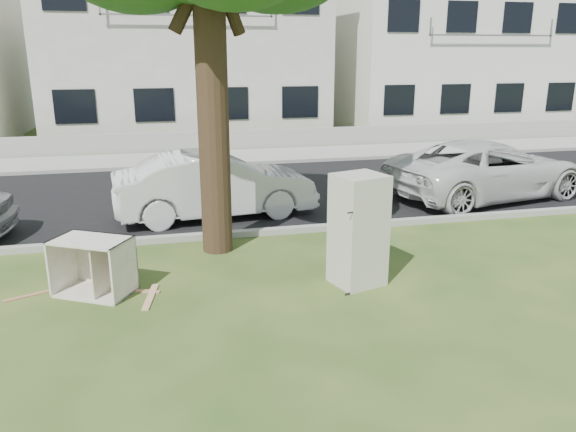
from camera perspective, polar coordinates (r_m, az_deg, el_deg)
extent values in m
plane|color=#284819|center=(8.73, -3.17, -7.11)|extent=(120.00, 120.00, 0.00)
cube|color=black|center=(14.39, -7.38, 2.27)|extent=(120.00, 7.00, 0.01)
cube|color=gray|center=(11.00, -5.42, -2.13)|extent=(120.00, 0.18, 0.12)
cube|color=gray|center=(17.84, -8.59, 4.95)|extent=(120.00, 0.18, 0.12)
cube|color=gray|center=(19.26, -8.97, 5.79)|extent=(120.00, 2.80, 0.01)
cube|color=gray|center=(20.78, -9.36, 7.50)|extent=(120.00, 0.15, 0.70)
cylinder|color=black|center=(9.78, -7.66, 11.09)|extent=(0.54, 0.54, 5.20)
cube|color=silver|center=(25.43, -10.55, 16.39)|extent=(11.00, 8.00, 7.20)
cube|color=silver|center=(28.69, 15.13, 15.48)|extent=(10.00, 8.00, 6.60)
cube|color=silver|center=(8.61, 7.15, -1.43)|extent=(0.87, 0.84, 1.72)
cube|color=silver|center=(8.81, -19.19, -4.86)|extent=(1.28, 1.12, 0.85)
cube|color=#976C49|center=(9.23, -23.93, -7.17)|extent=(0.95, 0.47, 0.02)
cube|color=tan|center=(8.86, -15.46, -7.28)|extent=(0.82, 0.40, 0.02)
cube|color=tan|center=(8.57, -13.79, -7.97)|extent=(0.25, 0.90, 0.02)
imported|color=silver|center=(12.22, -7.41, 3.13)|extent=(4.42, 1.93, 1.41)
imported|color=silver|center=(14.60, 19.62, 4.49)|extent=(5.46, 3.33, 1.41)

